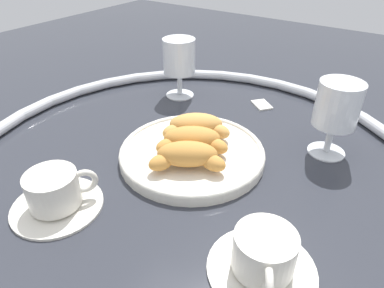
{
  "coord_description": "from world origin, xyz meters",
  "views": [
    {
      "loc": [
        -0.29,
        0.41,
        0.37
      ],
      "look_at": [
        0.01,
        -0.02,
        0.03
      ],
      "focal_mm": 32.33,
      "sensor_mm": 36.0,
      "label": 1
    }
  ],
  "objects_px": {
    "juice_glass_left": "(179,59)",
    "juice_glass_right": "(337,107)",
    "pastry_plate": "(192,153)",
    "croissant_small": "(192,140)",
    "coffee_cup_far": "(264,257)",
    "sugar_packet": "(262,104)",
    "croissant_extra": "(187,156)",
    "coffee_cup_near": "(55,194)",
    "croissant_large": "(196,126)"
  },
  "relations": [
    {
      "from": "croissant_large",
      "to": "croissant_extra",
      "type": "height_order",
      "value": "same"
    },
    {
      "from": "croissant_large",
      "to": "juice_glass_left",
      "type": "bearing_deg",
      "value": -45.61
    },
    {
      "from": "sugar_packet",
      "to": "pastry_plate",
      "type": "bearing_deg",
      "value": 126.27
    },
    {
      "from": "juice_glass_left",
      "to": "juice_glass_right",
      "type": "bearing_deg",
      "value": 173.03
    },
    {
      "from": "pastry_plate",
      "to": "croissant_extra",
      "type": "bearing_deg",
      "value": 116.53
    },
    {
      "from": "coffee_cup_far",
      "to": "sugar_packet",
      "type": "bearing_deg",
      "value": -64.92
    },
    {
      "from": "sugar_packet",
      "to": "juice_glass_left",
      "type": "bearing_deg",
      "value": 57.63
    },
    {
      "from": "pastry_plate",
      "to": "croissant_small",
      "type": "height_order",
      "value": "croissant_small"
    },
    {
      "from": "pastry_plate",
      "to": "juice_glass_left",
      "type": "bearing_deg",
      "value": -48.83
    },
    {
      "from": "croissant_small",
      "to": "croissant_extra",
      "type": "xyz_separation_m",
      "value": [
        -0.02,
        0.04,
        0.0
      ]
    },
    {
      "from": "croissant_large",
      "to": "sugar_packet",
      "type": "relative_size",
      "value": 2.38
    },
    {
      "from": "croissant_small",
      "to": "coffee_cup_far",
      "type": "bearing_deg",
      "value": 144.44
    },
    {
      "from": "pastry_plate",
      "to": "juice_glass_left",
      "type": "distance_m",
      "value": 0.28
    },
    {
      "from": "croissant_large",
      "to": "coffee_cup_near",
      "type": "bearing_deg",
      "value": 74.67
    },
    {
      "from": "pastry_plate",
      "to": "coffee_cup_far",
      "type": "distance_m",
      "value": 0.26
    },
    {
      "from": "croissant_extra",
      "to": "juice_glass_left",
      "type": "distance_m",
      "value": 0.33
    },
    {
      "from": "coffee_cup_far",
      "to": "juice_glass_left",
      "type": "height_order",
      "value": "juice_glass_left"
    },
    {
      "from": "croissant_large",
      "to": "juice_glass_left",
      "type": "height_order",
      "value": "juice_glass_left"
    },
    {
      "from": "croissant_small",
      "to": "coffee_cup_near",
      "type": "bearing_deg",
      "value": 66.7
    },
    {
      "from": "croissant_extra",
      "to": "juice_glass_left",
      "type": "height_order",
      "value": "juice_glass_left"
    },
    {
      "from": "juice_glass_right",
      "to": "coffee_cup_far",
      "type": "bearing_deg",
      "value": 92.51
    },
    {
      "from": "pastry_plate",
      "to": "coffee_cup_near",
      "type": "bearing_deg",
      "value": 67.34
    },
    {
      "from": "pastry_plate",
      "to": "juice_glass_right",
      "type": "distance_m",
      "value": 0.27
    },
    {
      "from": "coffee_cup_far",
      "to": "coffee_cup_near",
      "type": "bearing_deg",
      "value": 13.13
    },
    {
      "from": "croissant_large",
      "to": "juice_glass_left",
      "type": "distance_m",
      "value": 0.23
    },
    {
      "from": "croissant_small",
      "to": "coffee_cup_near",
      "type": "distance_m",
      "value": 0.24
    },
    {
      "from": "croissant_small",
      "to": "coffee_cup_far",
      "type": "relative_size",
      "value": 0.88
    },
    {
      "from": "croissant_extra",
      "to": "coffee_cup_far",
      "type": "bearing_deg",
      "value": 150.87
    },
    {
      "from": "coffee_cup_near",
      "to": "juice_glass_left",
      "type": "bearing_deg",
      "value": -78.59
    },
    {
      "from": "croissant_large",
      "to": "coffee_cup_far",
      "type": "relative_size",
      "value": 0.88
    },
    {
      "from": "coffee_cup_near",
      "to": "sugar_packet",
      "type": "relative_size",
      "value": 2.72
    },
    {
      "from": "pastry_plate",
      "to": "juice_glass_right",
      "type": "height_order",
      "value": "juice_glass_right"
    },
    {
      "from": "croissant_extra",
      "to": "sugar_packet",
      "type": "bearing_deg",
      "value": -88.1
    },
    {
      "from": "coffee_cup_near",
      "to": "juice_glass_left",
      "type": "height_order",
      "value": "juice_glass_left"
    },
    {
      "from": "croissant_extra",
      "to": "coffee_cup_near",
      "type": "xyz_separation_m",
      "value": [
        0.12,
        0.17,
        -0.01
      ]
    },
    {
      "from": "coffee_cup_far",
      "to": "juice_glass_right",
      "type": "height_order",
      "value": "juice_glass_right"
    },
    {
      "from": "croissant_small",
      "to": "juice_glass_right",
      "type": "height_order",
      "value": "juice_glass_right"
    },
    {
      "from": "juice_glass_right",
      "to": "sugar_packet",
      "type": "relative_size",
      "value": 2.8
    },
    {
      "from": "croissant_extra",
      "to": "juice_glass_left",
      "type": "relative_size",
      "value": 0.85
    },
    {
      "from": "pastry_plate",
      "to": "croissant_extra",
      "type": "distance_m",
      "value": 0.06
    },
    {
      "from": "pastry_plate",
      "to": "juice_glass_left",
      "type": "relative_size",
      "value": 1.87
    },
    {
      "from": "croissant_small",
      "to": "croissant_extra",
      "type": "relative_size",
      "value": 1.0
    },
    {
      "from": "coffee_cup_near",
      "to": "sugar_packet",
      "type": "distance_m",
      "value": 0.5
    },
    {
      "from": "juice_glass_left",
      "to": "sugar_packet",
      "type": "bearing_deg",
      "value": -161.47
    },
    {
      "from": "pastry_plate",
      "to": "juice_glass_right",
      "type": "bearing_deg",
      "value": -141.08
    },
    {
      "from": "juice_glass_left",
      "to": "juice_glass_right",
      "type": "distance_m",
      "value": 0.38
    },
    {
      "from": "croissant_extra",
      "to": "juice_glass_right",
      "type": "bearing_deg",
      "value": -129.92
    },
    {
      "from": "coffee_cup_far",
      "to": "juice_glass_left",
      "type": "relative_size",
      "value": 0.97
    },
    {
      "from": "croissant_small",
      "to": "sugar_packet",
      "type": "xyz_separation_m",
      "value": [
        -0.01,
        -0.27,
        -0.04
      ]
    },
    {
      "from": "croissant_large",
      "to": "coffee_cup_near",
      "type": "xyz_separation_m",
      "value": [
        0.07,
        0.26,
        -0.01
      ]
    }
  ]
}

